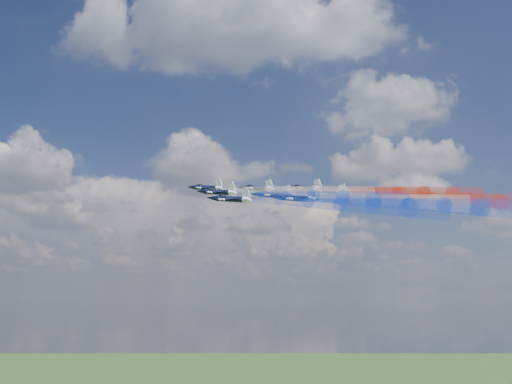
# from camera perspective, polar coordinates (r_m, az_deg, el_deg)

# --- Properties ---
(jet_lead) EXTENTS (17.26, 16.18, 7.77)m
(jet_lead) POSITION_cam_1_polar(r_m,az_deg,el_deg) (168.38, -5.16, 0.45)
(jet_lead) COLOR black
(trail_lead) EXTENTS (43.93, 23.93, 11.65)m
(trail_lead) POSITION_cam_1_polar(r_m,az_deg,el_deg) (152.90, 3.68, 0.08)
(trail_lead) COLOR white
(jet_inner_left) EXTENTS (17.26, 16.18, 7.77)m
(jet_inner_left) POSITION_cam_1_polar(r_m,az_deg,el_deg) (152.56, -4.00, -0.00)
(jet_inner_left) COLOR black
(trail_inner_left) EXTENTS (43.93, 23.93, 11.65)m
(trail_inner_left) POSITION_cam_1_polar(r_m,az_deg,el_deg) (137.83, 5.97, -0.46)
(trail_inner_left) COLOR blue
(jet_inner_right) EXTENTS (17.26, 16.18, 7.77)m
(jet_inner_right) POSITION_cam_1_polar(r_m,az_deg,el_deg) (169.98, 0.02, 0.40)
(jet_inner_right) COLOR black
(trail_inner_right) EXTENTS (43.93, 23.93, 11.65)m
(trail_inner_right) POSITION_cam_1_polar(r_m,az_deg,el_deg) (156.88, 9.18, 0.03)
(trail_inner_right) COLOR red
(jet_outer_left) EXTENTS (17.26, 16.18, 7.77)m
(jet_outer_left) POSITION_cam_1_polar(r_m,az_deg,el_deg) (137.42, -2.70, -0.72)
(jet_outer_left) COLOR black
(trail_outer_left) EXTENTS (43.93, 23.93, 11.65)m
(trail_outer_left) POSITION_cam_1_polar(r_m,az_deg,el_deg) (123.56, 8.62, -1.30)
(trail_outer_left) COLOR blue
(jet_center_third) EXTENTS (17.26, 16.18, 7.77)m
(jet_center_third) POSITION_cam_1_polar(r_m,az_deg,el_deg) (156.20, 1.77, -0.29)
(jet_center_third) COLOR black
(trail_center_third) EXTENTS (43.93, 23.93, 11.65)m
(trail_center_third) POSITION_cam_1_polar(r_m,az_deg,el_deg) (144.14, 11.93, -0.75)
(trail_center_third) COLOR white
(jet_outer_right) EXTENTS (17.26, 16.18, 7.77)m
(jet_outer_right) POSITION_cam_1_polar(r_m,az_deg,el_deg) (173.45, 4.98, 0.41)
(jet_outer_right) COLOR black
(trail_outer_right) EXTENTS (43.93, 23.93, 11.65)m
(trail_outer_right) POSITION_cam_1_polar(r_m,az_deg,el_deg) (162.68, 14.24, 0.06)
(trail_outer_right) COLOR red
(jet_rear_left) EXTENTS (17.26, 16.18, 7.77)m
(jet_rear_left) POSITION_cam_1_polar(r_m,az_deg,el_deg) (141.83, 4.07, -0.64)
(jet_rear_left) COLOR black
(trail_rear_left) EXTENTS (43.93, 23.93, 11.65)m
(trail_rear_left) POSITION_cam_1_polar(r_m,az_deg,el_deg) (131.15, 15.50, -1.17)
(trail_rear_left) COLOR blue
(jet_rear_right) EXTENTS (17.26, 16.18, 7.77)m
(jet_rear_right) POSITION_cam_1_polar(r_m,az_deg,el_deg) (157.59, 7.36, -0.18)
(jet_rear_right) COLOR black
(trail_rear_right) EXTENTS (43.93, 23.93, 11.65)m
(trail_rear_right) POSITION_cam_1_polar(r_m,az_deg,el_deg) (148.23, 17.74, -0.61)
(trail_rear_right) COLOR red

